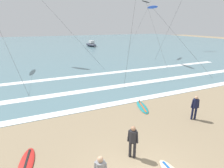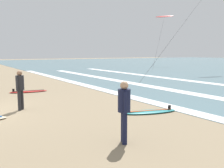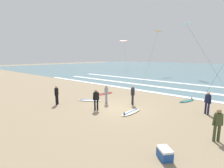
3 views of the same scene
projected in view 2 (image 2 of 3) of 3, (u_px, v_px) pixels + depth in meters
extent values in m
cube|color=white|center=(133.00, 97.00, 12.66)|extent=(43.55, 0.74, 0.01)
cube|color=white|center=(182.00, 92.00, 14.38)|extent=(40.66, 0.91, 0.01)
cylinder|color=#232328|center=(19.00, 100.00, 9.80)|extent=(0.13, 0.13, 0.82)
cylinder|color=#232328|center=(22.00, 99.00, 9.99)|extent=(0.13, 0.13, 0.82)
cylinder|color=#232328|center=(20.00, 83.00, 9.81)|extent=(0.32, 0.32, 0.58)
cylinder|color=#232328|center=(17.00, 84.00, 9.63)|extent=(0.16, 0.16, 0.56)
cylinder|color=#232328|center=(22.00, 83.00, 9.99)|extent=(0.16, 0.16, 0.56)
sphere|color=#9E7051|center=(19.00, 73.00, 9.76)|extent=(0.21, 0.21, 0.21)
cylinder|color=#141938|center=(123.00, 126.00, 6.37)|extent=(0.13, 0.13, 0.82)
cylinder|color=#141938|center=(125.00, 129.00, 6.17)|extent=(0.13, 0.13, 0.82)
cylinder|color=#141938|center=(124.00, 100.00, 6.18)|extent=(0.32, 0.32, 0.58)
cylinder|color=#141938|center=(123.00, 100.00, 6.37)|extent=(0.16, 0.14, 0.56)
cylinder|color=#141938|center=(125.00, 103.00, 6.00)|extent=(0.16, 0.14, 0.56)
sphere|color=tan|center=(124.00, 85.00, 6.13)|extent=(0.21, 0.21, 0.21)
ellipsoid|color=teal|center=(150.00, 112.00, 9.48)|extent=(1.14, 2.18, 0.09)
cube|color=#D84C19|center=(150.00, 110.00, 9.47)|extent=(0.57, 1.75, 0.01)
cube|color=black|center=(169.00, 107.00, 9.70)|extent=(0.05, 0.12, 0.16)
ellipsoid|color=red|center=(29.00, 91.00, 14.37)|extent=(0.92, 2.17, 0.09)
cube|color=black|center=(29.00, 91.00, 14.37)|extent=(0.38, 1.78, 0.01)
cube|color=black|center=(13.00, 90.00, 14.03)|extent=(0.03, 0.12, 0.16)
ellipsoid|color=red|center=(165.00, 16.00, 42.97)|extent=(3.12, 2.37, 0.43)
cylinder|color=#333333|center=(159.00, 40.00, 38.08)|extent=(7.31, 9.01, 8.59)
cylinder|color=#333333|center=(181.00, 27.00, 23.47)|extent=(4.17, 13.24, 9.42)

